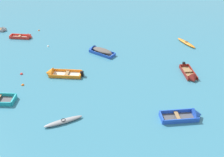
% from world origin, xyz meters
% --- Properties ---
extents(rowboat_red_near_left, '(3.56, 1.19, 0.98)m').
position_xyz_m(rowboat_red_near_left, '(-14.84, 30.62, 0.18)').
color(rowboat_red_near_left, beige).
rests_on(rowboat_red_near_left, ground_plane).
extents(rowboat_blue_midfield_right, '(4.26, 3.03, 1.25)m').
position_xyz_m(rowboat_blue_midfield_right, '(-2.89, 27.44, 0.32)').
color(rowboat_blue_midfield_right, gray).
rests_on(rowboat_blue_midfield_right, ground_plane).
extents(kayak_grey_center, '(3.48, 2.55, 0.36)m').
position_xyz_m(kayak_grey_center, '(-3.48, 12.69, 0.17)').
color(kayak_grey_center, gray).
rests_on(kayak_grey_center, ground_plane).
extents(rowboat_orange_far_back, '(4.67, 1.73, 1.34)m').
position_xyz_m(rowboat_orange_far_back, '(-6.83, 20.91, 0.19)').
color(rowboat_orange_far_back, beige).
rests_on(rowboat_orange_far_back, ground_plane).
extents(rowboat_maroon_outer_left, '(2.08, 4.05, 1.13)m').
position_xyz_m(rowboat_maroon_outer_left, '(9.23, 22.59, 0.18)').
color(rowboat_maroon_outer_left, '#99754C').
rests_on(rowboat_maroon_outer_left, ground_plane).
extents(rowboat_blue_midfield_left, '(4.28, 2.38, 1.36)m').
position_xyz_m(rowboat_blue_midfield_left, '(8.38, 15.15, 0.23)').
color(rowboat_blue_midfield_left, '#4C4C51').
rests_on(rowboat_blue_midfield_left, ground_plane).
extents(rowboat_grey_cluster_inner, '(3.48, 1.26, 1.00)m').
position_xyz_m(rowboat_grey_cluster_inner, '(-19.89, 32.80, 0.15)').
color(rowboat_grey_cluster_inner, beige).
rests_on(rowboat_grey_cluster_inner, ground_plane).
extents(kayak_orange_far_right, '(2.69, 3.42, 0.36)m').
position_xyz_m(kayak_orange_far_right, '(9.46, 31.99, 0.17)').
color(kayak_orange_far_right, orange).
rests_on(kayak_orange_far_right, ground_plane).
extents(mooring_buoy_trailing, '(0.28, 0.28, 0.28)m').
position_xyz_m(mooring_buoy_trailing, '(-13.90, 33.70, 0.00)').
color(mooring_buoy_trailing, orange).
rests_on(mooring_buoy_trailing, ground_plane).
extents(mooring_buoy_far_field, '(0.33, 0.33, 0.33)m').
position_xyz_m(mooring_buoy_far_field, '(-9.94, 18.18, 0.00)').
color(mooring_buoy_far_field, orange).
rests_on(mooring_buoy_far_field, ground_plane).
extents(mooring_buoy_between_boats_right, '(0.37, 0.37, 0.37)m').
position_xyz_m(mooring_buoy_between_boats_right, '(-11.08, 20.44, 0.00)').
color(mooring_buoy_between_boats_right, red).
rests_on(mooring_buoy_between_boats_right, ground_plane).
extents(mooring_buoy_near_foreground, '(0.31, 0.31, 0.31)m').
position_xyz_m(mooring_buoy_near_foreground, '(-10.44, 28.27, 0.00)').
color(mooring_buoy_near_foreground, silver).
rests_on(mooring_buoy_near_foreground, ground_plane).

